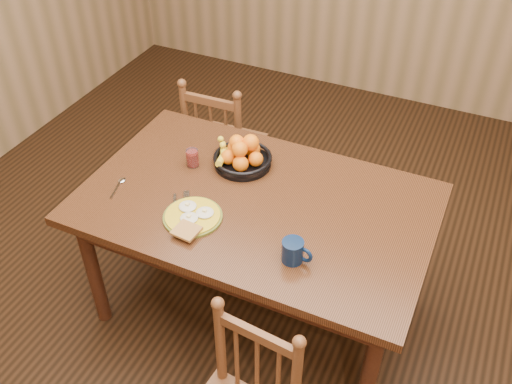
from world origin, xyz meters
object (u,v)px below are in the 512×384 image
at_px(breakfast_plate, 192,217).
at_px(coffee_mug, 294,251).
at_px(chair_far, 223,146).
at_px(fruit_bowl, 242,155).
at_px(dining_table, 256,214).

height_order(breakfast_plate, coffee_mug, coffee_mug).
height_order(chair_far, coffee_mug, chair_far).
bearing_deg(fruit_bowl, dining_table, -50.79).
relative_size(breakfast_plate, coffee_mug, 2.18).
height_order(dining_table, coffee_mug, coffee_mug).
bearing_deg(breakfast_plate, coffee_mug, -5.20).
xyz_separation_m(dining_table, coffee_mug, (0.29, -0.27, 0.14)).
relative_size(dining_table, coffee_mug, 11.96).
xyz_separation_m(chair_far, coffee_mug, (0.84, -0.98, 0.36)).
xyz_separation_m(dining_table, chair_far, (-0.55, 0.71, -0.23)).
bearing_deg(dining_table, breakfast_plate, -131.28).
relative_size(chair_far, breakfast_plate, 3.10).
distance_m(chair_far, coffee_mug, 1.34).
height_order(chair_far, fruit_bowl, fruit_bowl).
bearing_deg(breakfast_plate, chair_far, 110.29).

